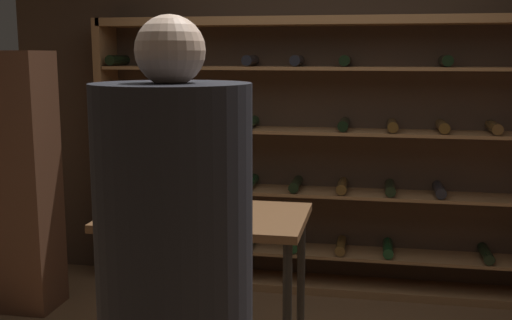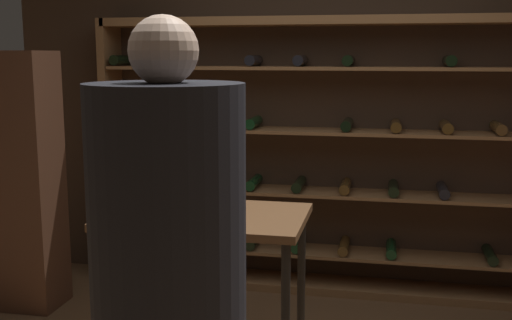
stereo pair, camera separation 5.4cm
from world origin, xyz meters
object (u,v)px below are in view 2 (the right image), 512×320
at_px(person_guest_khaki, 169,281).
at_px(wine_glass_stemmed_right, 174,190).
at_px(wine_bottle_green_slim, 139,185).
at_px(tasting_table, 206,236).
at_px(wine_glass_stemmed_center, 226,202).
at_px(wine_bottle_red_label, 196,183).
at_px(wine_rack, 322,160).
at_px(wine_bottle_black_capsule, 230,184).
at_px(display_cabinet, 25,182).

bearing_deg(person_guest_khaki, wine_glass_stemmed_right, 61.14).
bearing_deg(wine_bottle_green_slim, tasting_table, -6.65).
distance_m(person_guest_khaki, wine_glass_stemmed_center, 0.98).
bearing_deg(wine_bottle_red_label, tasting_table, -54.87).
height_order(wine_rack, tasting_table, wine_rack).
bearing_deg(wine_rack, wine_glass_stemmed_right, -111.03).
bearing_deg(person_guest_khaki, wine_glass_stemmed_center, 46.53).
xyz_separation_m(wine_rack, wine_bottle_green_slim, (-0.81, -1.51, 0.09)).
bearing_deg(wine_rack, wine_bottle_red_label, -110.05).
bearing_deg(wine_glass_stemmed_right, wine_bottle_red_label, 58.84).
xyz_separation_m(wine_bottle_green_slim, wine_bottle_red_label, (0.29, 0.09, 0.00)).
relative_size(tasting_table, wine_glass_stemmed_right, 6.79).
bearing_deg(wine_bottle_red_label, wine_bottle_black_capsule, 10.13).
xyz_separation_m(wine_bottle_red_label, wine_bottle_black_capsule, (0.18, 0.03, -0.00)).
xyz_separation_m(wine_rack, person_guest_khaki, (-0.23, -2.68, 0.03)).
height_order(person_guest_khaki, wine_bottle_green_slim, person_guest_khaki).
xyz_separation_m(person_guest_khaki, wine_bottle_red_label, (-0.29, 1.25, 0.06)).
bearing_deg(tasting_table, wine_bottle_red_label, 125.13).
height_order(wine_rack, wine_glass_stemmed_center, wine_rack).
distance_m(wine_rack, wine_bottle_green_slim, 1.71).
xyz_separation_m(tasting_table, display_cabinet, (-1.54, 0.84, 0.05)).
height_order(display_cabinet, wine_bottle_red_label, display_cabinet).
bearing_deg(wine_bottle_red_label, wine_rack, 69.95).
xyz_separation_m(tasting_table, wine_glass_stemmed_right, (-0.17, 0.00, 0.23)).
bearing_deg(tasting_table, person_guest_khaki, -79.83).
xyz_separation_m(wine_bottle_red_label, wine_glass_stemmed_right, (-0.08, -0.13, -0.01)).
bearing_deg(person_guest_khaki, wine_bottle_red_label, 56.18).
bearing_deg(wine_glass_stemmed_right, wine_rack, 68.97).
relative_size(person_guest_khaki, wine_bottle_green_slim, 5.35).
height_order(wine_bottle_red_label, wine_bottle_black_capsule, wine_bottle_red_label).
distance_m(tasting_table, wine_bottle_red_label, 0.30).
distance_m(wine_rack, display_cabinet, 2.10).
bearing_deg(display_cabinet, wine_glass_stemmed_center, -30.40).
bearing_deg(wine_bottle_red_label, person_guest_khaki, -76.85).
relative_size(wine_bottle_black_capsule, wine_glass_stemmed_right, 2.31).
height_order(person_guest_khaki, wine_glass_stemmed_right, person_guest_khaki).
bearing_deg(wine_rack, wine_glass_stemmed_center, -99.54).
xyz_separation_m(display_cabinet, wine_glass_stemmed_center, (1.68, -0.99, 0.17)).
height_order(wine_bottle_green_slim, wine_glass_stemmed_right, wine_bottle_green_slim).
bearing_deg(wine_glass_stemmed_right, display_cabinet, 148.77).
distance_m(display_cabinet, wine_glass_stemmed_center, 1.96).
height_order(person_guest_khaki, wine_bottle_red_label, person_guest_khaki).
height_order(tasting_table, display_cabinet, display_cabinet).
relative_size(wine_glass_stemmed_right, wine_glass_stemmed_center, 1.05).
xyz_separation_m(wine_rack, wine_glass_stemmed_right, (-0.60, -1.55, 0.08)).
bearing_deg(person_guest_khaki, wine_rack, 38.18).
height_order(wine_bottle_black_capsule, wine_glass_stemmed_center, wine_bottle_black_capsule).
bearing_deg(wine_bottle_red_label, wine_glass_stemmed_center, -50.22).
xyz_separation_m(person_guest_khaki, wine_bottle_black_capsule, (-0.11, 1.29, 0.06)).
xyz_separation_m(wine_bottle_red_label, wine_glass_stemmed_center, (0.23, -0.28, -0.03)).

